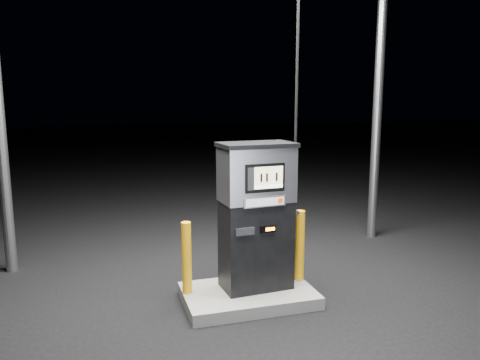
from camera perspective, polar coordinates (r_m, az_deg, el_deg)
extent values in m
plane|color=black|center=(6.01, 1.02, -14.56)|extent=(80.00, 80.00, 0.00)
cube|color=slate|center=(5.98, 1.03, -13.90)|extent=(1.60, 1.00, 0.15)
cylinder|color=gray|center=(8.60, 16.39, 7.91)|extent=(0.16, 0.16, 4.50)
cube|color=black|center=(5.86, 1.96, -7.86)|extent=(0.87, 0.55, 1.10)
cube|color=silver|center=(5.65, 2.01, 0.70)|extent=(0.89, 0.57, 0.66)
cube|color=black|center=(5.60, 2.03, 4.32)|extent=(0.93, 0.60, 0.05)
cube|color=black|center=(5.42, 3.07, 0.25)|extent=(0.50, 0.06, 0.34)
cube|color=beige|center=(5.42, 3.51, 0.53)|extent=(0.36, 0.03, 0.21)
cube|color=white|center=(5.44, 3.50, -0.80)|extent=(0.36, 0.03, 0.04)
cube|color=silver|center=(5.47, 3.04, -2.67)|extent=(0.53, 0.07, 0.12)
cube|color=#ACAFB4|center=(5.46, 3.10, -2.70)|extent=(0.48, 0.04, 0.09)
cube|color=#A42C0A|center=(5.54, 4.95, -2.54)|extent=(0.06, 0.01, 0.06)
cube|color=black|center=(5.58, 3.41, -6.00)|extent=(0.20, 0.03, 0.08)
cube|color=orange|center=(5.58, 3.71, -6.00)|extent=(0.11, 0.01, 0.04)
cube|color=black|center=(5.47, 0.62, -6.31)|extent=(0.23, 0.04, 0.09)
cube|color=black|center=(5.95, 6.11, -3.88)|extent=(0.10, 0.17, 0.22)
cylinder|color=gray|center=(5.97, 6.56, -3.84)|extent=(0.08, 0.20, 0.06)
cylinder|color=black|center=(5.75, 6.91, 10.48)|extent=(0.03, 0.03, 2.74)
cylinder|color=#FFAD0E|center=(5.75, -6.52, -9.41)|extent=(0.15, 0.15, 0.89)
cylinder|color=#FFAD0E|center=(6.16, 7.28, -7.92)|extent=(0.13, 0.13, 0.92)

